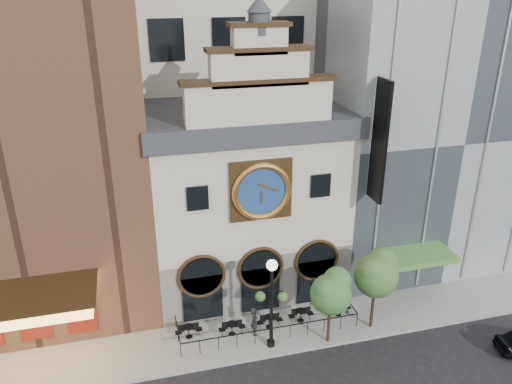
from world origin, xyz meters
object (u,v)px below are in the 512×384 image
Objects in this scene: bistro_0 at (189,331)px; bistro_2 at (270,321)px; tree_left at (331,291)px; lamppost at (272,294)px; tree_right at (377,272)px; bistro_1 at (232,328)px; bistro_3 at (301,314)px; bistro_4 at (338,308)px; pedestrian at (254,321)px.

bistro_0 is 1.00× the size of bistro_2.
lamppost is at bearing 172.65° from tree_left.
bistro_1 is at bearing 170.78° from tree_right.
lamppost reaches higher than bistro_3.
bistro_0 and bistro_2 have the same top height.
bistro_1 and bistro_4 have the same top height.
tree_right is at bearing -13.28° from bistro_2.
lamppost is at bearing -23.14° from bistro_0.
bistro_4 is 0.31× the size of tree_right.
bistro_2 is at bearing -74.43° from pedestrian.
bistro_4 is at bearing 53.99° from tree_left.
bistro_0 is at bearing 171.38° from bistro_1.
bistro_2 is 0.85× the size of pedestrian.
bistro_3 is at bearing 179.93° from bistro_4.
bistro_3 is 0.31× the size of tree_right.
bistro_3 is (4.35, 0.17, 0.00)m from bistro_1.
bistro_3 is at bearing 51.21° from lamppost.
bistro_2 is 0.34× the size of tree_left.
bistro_3 is 1.00× the size of bistro_4.
bistro_3 and bistro_4 have the same top height.
bistro_2 is 6.99m from tree_right.
bistro_1 is at bearing 73.57° from pedestrian.
tree_left reaches higher than bistro_4.
tree_right reaches higher than bistro_4.
bistro_4 is at bearing -1.34° from bistro_0.
bistro_3 is 5.39m from tree_right.
bistro_2 and bistro_4 have the same top height.
pedestrian is at bearing 157.53° from tree_left.
bistro_2 is 1.00× the size of bistro_3.
tree_right is (10.84, -1.73, 3.30)m from bistro_0.
bistro_1 is at bearing -178.42° from bistro_2.
bistro_0 is 9.34m from bistro_4.
bistro_4 is 0.28× the size of lamppost.
bistro_2 is at bearing 166.72° from tree_right.
pedestrian is 2.91m from lamppost.
tree_left is 0.90× the size of tree_right.
bistro_4 is 5.99m from lamppost.
bistro_2 is 0.28× the size of lamppost.
pedestrian is 5.00m from tree_left.
pedestrian reaches higher than bistro_4.
pedestrian is 7.67m from tree_right.
pedestrian is at bearing -160.99° from bistro_2.
bistro_3 is 3.14m from pedestrian.
lamppost is at bearing -160.97° from bistro_4.
tree_right reaches higher than bistro_3.
bistro_2 is 1.00× the size of bistro_4.
pedestrian is (-5.55, -0.46, 0.47)m from bistro_4.
bistro_1 is 1.40m from pedestrian.
tree_left is (3.35, -0.43, -0.08)m from lamppost.
bistro_3 is at bearing -1.79° from bistro_0.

